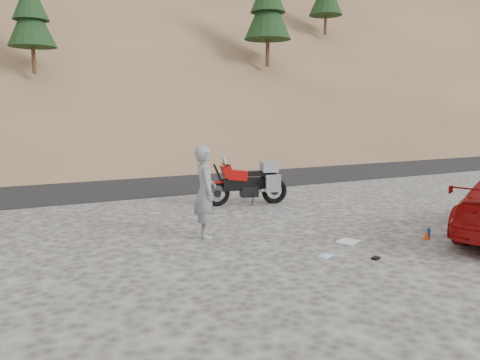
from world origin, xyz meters
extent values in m
plane|color=#44413E|center=(0.00, 0.00, 0.00)|extent=(140.00, 140.00, 0.00)
cube|color=black|center=(0.00, 9.00, 0.00)|extent=(120.00, 7.00, 0.05)
cube|color=brown|center=(2.00, 30.00, 8.00)|extent=(110.00, 51.90, 46.72)
cube|color=brown|center=(2.00, 30.00, 8.30)|extent=(110.00, 43.28, 36.46)
cube|color=brown|center=(2.00, 50.00, 14.00)|extent=(120.00, 40.00, 30.00)
cylinder|color=#3C2616|center=(-4.00, 14.00, 4.90)|extent=(0.17, 0.17, 1.40)
cone|color=black|center=(-4.00, 14.00, 6.44)|extent=(2.00, 2.00, 2.25)
cylinder|color=#3C2616|center=(8.00, 15.00, 5.94)|extent=(0.22, 0.22, 1.82)
cone|color=black|center=(8.00, 15.00, 7.95)|extent=(2.60, 2.60, 2.92)
cylinder|color=#3C2616|center=(14.00, 18.00, 8.32)|extent=(0.18, 0.18, 1.54)
torus|color=black|center=(0.04, 3.49, 0.36)|extent=(0.73, 0.26, 0.72)
cylinder|color=black|center=(0.04, 3.49, 0.36)|extent=(0.23, 0.10, 0.22)
torus|color=black|center=(1.70, 3.17, 0.36)|extent=(0.78, 0.29, 0.76)
cylinder|color=black|center=(1.70, 3.17, 0.36)|extent=(0.25, 0.13, 0.24)
cylinder|color=black|center=(0.13, 3.47, 0.76)|extent=(0.41, 0.14, 0.88)
cylinder|color=black|center=(0.28, 3.44, 1.17)|extent=(0.17, 0.67, 0.05)
cube|color=black|center=(0.84, 3.34, 0.60)|extent=(1.33, 0.50, 0.33)
cube|color=black|center=(0.95, 3.32, 0.38)|extent=(0.54, 0.41, 0.30)
cube|color=#960908|center=(0.60, 3.38, 0.87)|extent=(0.62, 0.43, 0.34)
cube|color=#960908|center=(0.31, 3.44, 1.00)|extent=(0.39, 0.42, 0.38)
cube|color=silver|center=(0.24, 3.45, 1.28)|extent=(0.19, 0.34, 0.28)
cube|color=black|center=(1.11, 3.29, 0.89)|extent=(0.63, 0.35, 0.13)
cube|color=black|center=(1.52, 3.21, 0.85)|extent=(0.41, 0.26, 0.11)
cube|color=#BBBCC1|center=(1.51, 2.92, 0.63)|extent=(0.45, 0.21, 0.49)
cube|color=#BBBCC1|center=(1.61, 3.48, 0.63)|extent=(0.45, 0.21, 0.49)
cube|color=gray|center=(1.54, 3.20, 1.07)|extent=(0.52, 0.45, 0.28)
cube|color=#960908|center=(0.04, 3.49, 0.68)|extent=(0.34, 0.19, 0.04)
cylinder|color=black|center=(0.97, 3.11, 0.20)|extent=(0.07, 0.23, 0.40)
cylinder|color=#BBBCC1|center=(1.46, 3.07, 0.43)|extent=(0.51, 0.19, 0.14)
imported|color=gray|center=(-1.42, 0.69, 0.00)|extent=(0.62, 0.80, 1.96)
cube|color=white|center=(1.08, -0.95, 0.01)|extent=(0.54, 0.52, 0.01)
cylinder|color=#1A3C9D|center=(2.80, -1.44, 0.11)|extent=(0.09, 0.09, 0.21)
cone|color=red|center=(2.68, -1.51, 0.09)|extent=(0.18, 0.18, 0.19)
cube|color=black|center=(0.81, -2.07, 0.02)|extent=(0.18, 0.15, 0.04)
cube|color=#90BEDF|center=(0.10, -1.53, 0.01)|extent=(0.34, 0.30, 0.01)
camera|label=1|loc=(-4.97, -8.36, 2.70)|focal=35.00mm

